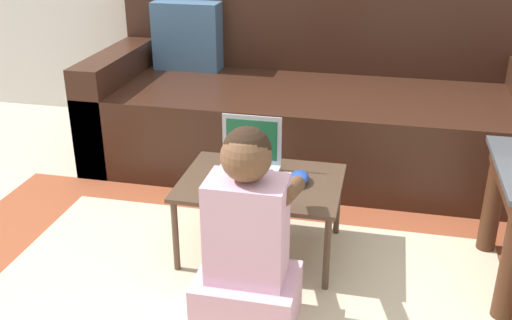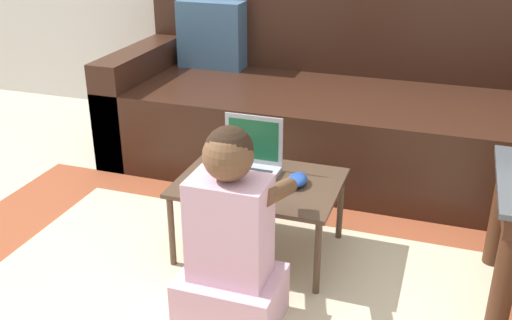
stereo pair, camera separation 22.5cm
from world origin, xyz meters
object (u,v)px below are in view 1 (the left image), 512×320
Objects in this scene: computer_mouse at (299,178)px; person_seated at (247,245)px; couch at (313,102)px; laptop at (248,166)px; laptop_desk at (261,188)px.

person_seated is at bearing -102.13° from computer_mouse.
laptop is (-0.12, -0.95, 0.04)m from couch.
couch is 3.21× the size of person_seated.
couch is 1.40m from person_seated.
couch reaches higher than person_seated.
couch is 9.49× the size of laptop.
laptop is at bearing -97.42° from couch.
couch is 0.96m from laptop.
computer_mouse is at bearing -85.50° from couch.
computer_mouse is (0.20, -0.02, -0.02)m from laptop.
laptop_desk is 2.59× the size of laptop.
laptop is at bearing 174.45° from computer_mouse.
person_seated is (-0.02, -1.40, -0.01)m from couch.
laptop is at bearing 103.12° from person_seated.
laptop_desk is 0.88× the size of person_seated.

